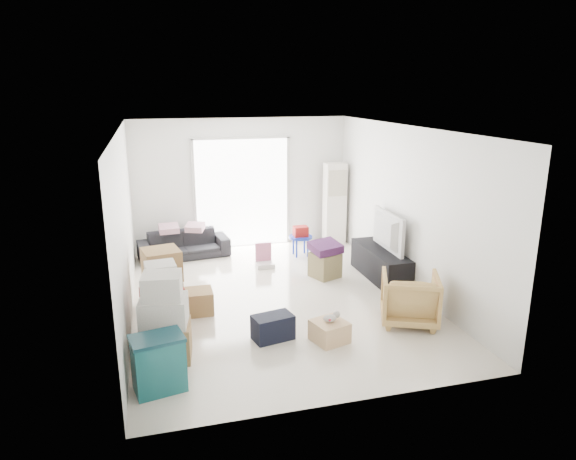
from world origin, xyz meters
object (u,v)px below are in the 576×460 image
(tv_console, at_px, (381,264))
(kids_table, at_px, (301,235))
(armchair, at_px, (410,296))
(ottoman, at_px, (325,265))
(ac_tower, at_px, (335,204))
(wood_crate, at_px, (330,331))
(sofa, at_px, (184,240))
(storage_bins, at_px, (158,363))
(television, at_px, (381,245))

(tv_console, relative_size, kids_table, 2.63)
(armchair, distance_m, ottoman, 2.16)
(tv_console, relative_size, armchair, 1.97)
(ac_tower, height_order, wood_crate, ac_tower)
(ottoman, height_order, wood_crate, ottoman)
(sofa, distance_m, ottoman, 2.97)
(ottoman, bearing_deg, wood_crate, -107.66)
(ac_tower, relative_size, ottoman, 3.94)
(tv_console, distance_m, kids_table, 1.90)
(storage_bins, bearing_deg, sofa, 82.66)
(storage_bins, bearing_deg, tv_console, 33.56)
(kids_table, bearing_deg, television, -57.77)
(television, distance_m, storage_bins, 4.69)
(sofa, xyz_separation_m, wood_crate, (1.62, -4.13, -0.20))
(wood_crate, bearing_deg, tv_console, 50.18)
(ac_tower, distance_m, sofa, 3.29)
(sofa, xyz_separation_m, storage_bins, (-0.61, -4.71, -0.02))
(television, bearing_deg, sofa, 58.68)
(sofa, bearing_deg, ottoman, -43.94)
(armchair, xyz_separation_m, storage_bins, (-3.53, -0.83, -0.08))
(wood_crate, bearing_deg, armchair, 10.70)
(ac_tower, xyz_separation_m, wood_crate, (-1.62, -4.28, -0.73))
(ac_tower, bearing_deg, storage_bins, -128.40)
(tv_console, bearing_deg, storage_bins, -146.44)
(television, bearing_deg, ac_tower, 2.72)
(television, relative_size, wood_crate, 2.75)
(armchair, bearing_deg, sofa, -29.67)
(tv_console, distance_m, armchair, 1.80)
(ac_tower, bearing_deg, kids_table, -145.10)
(television, bearing_deg, storage_bins, 125.02)
(ac_tower, height_order, television, ac_tower)
(armchair, bearing_deg, kids_table, -55.90)
(ac_tower, distance_m, armchair, 4.07)
(sofa, bearing_deg, kids_table, -19.41)
(sofa, bearing_deg, wood_crate, -75.14)
(television, bearing_deg, ottoman, 72.57)
(television, relative_size, storage_bins, 1.78)
(kids_table, bearing_deg, storage_bins, -124.61)
(television, height_order, kids_table, television)
(tv_console, distance_m, television, 0.34)
(tv_console, xyz_separation_m, kids_table, (-1.01, 1.60, 0.16))
(tv_console, xyz_separation_m, ottoman, (-0.93, 0.32, -0.04))
(tv_console, relative_size, television, 1.38)
(ac_tower, xyz_separation_m, sofa, (-3.24, -0.15, -0.53))
(tv_console, bearing_deg, television, 90.00)
(ac_tower, distance_m, storage_bins, 6.22)
(armchair, relative_size, ottoman, 1.82)
(tv_console, height_order, sofa, sofa)
(ac_tower, relative_size, kids_table, 2.88)
(sofa, bearing_deg, armchair, -59.61)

